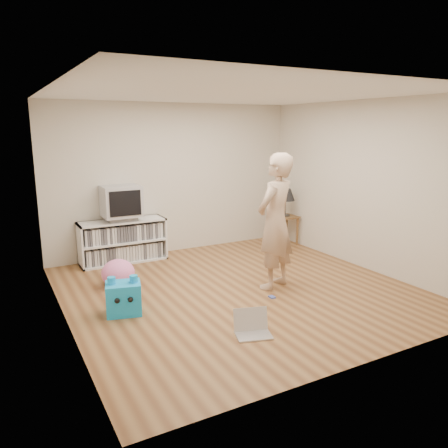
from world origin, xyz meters
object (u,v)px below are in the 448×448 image
person (275,222)px  plush_pink (118,273)px  dvd_deck (122,218)px  crt_tv (121,201)px  plush_blue (124,298)px  side_table (285,223)px  media_unit (123,241)px  laptop (252,327)px  table_lamp (286,195)px

person → plush_pink: bearing=-53.8°
dvd_deck → plush_pink: size_ratio=0.98×
crt_tv → plush_blue: size_ratio=1.27×
side_table → plush_blue: size_ratio=1.17×
media_unit → dvd_deck: dvd_deck is taller
plush_pink → crt_tv: bearing=70.8°
dvd_deck → crt_tv: bearing=-90.0°
laptop → plush_blue: size_ratio=0.95×
table_lamp → plush_blue: (-3.60, -1.69, -0.74)m
side_table → laptop: size_ratio=1.23×
laptop → plush_pink: (-0.88, 2.11, 0.12)m
media_unit → side_table: 3.04m
table_lamp → plush_pink: size_ratio=1.12×
side_table → plush_pink: 3.50m
table_lamp → laptop: table_lamp is taller
dvd_deck → laptop: 3.34m
media_unit → plush_pink: (-0.39, -1.14, -0.16)m
person → plush_pink: (-1.91, 1.05, -0.74)m
side_table → plush_blue: 3.98m
media_unit → table_lamp: bearing=-7.3°
side_table → plush_blue: bearing=-154.8°
crt_tv → laptop: crt_tv is taller
table_lamp → person: 2.35m
dvd_deck → plush_pink: bearing=-109.2°
dvd_deck → plush_blue: bearing=-105.7°
crt_tv → plush_pink: crt_tv is taller
side_table → laptop: 3.83m
plush_blue → plush_pink: size_ratio=1.03×
crt_tv → person: person is taller
table_lamp → plush_blue: table_lamp is taller
crt_tv → person: size_ratio=0.32×
dvd_deck → person: person is taller
person → plush_blue: (-2.09, 0.11, -0.73)m
table_lamp → plush_blue: 4.04m
media_unit → side_table: size_ratio=2.55×
person → plush_blue: person is taller
side_table → table_lamp: size_ratio=1.07×
table_lamp → person: size_ratio=0.28×
dvd_deck → plush_blue: dvd_deck is taller
media_unit → dvd_deck: bearing=-90.0°
media_unit → side_table: media_unit is taller
table_lamp → laptop: 3.92m
dvd_deck → laptop: dvd_deck is taller
crt_tv → plush_blue: crt_tv is taller
media_unit → plush_blue: size_ratio=2.97×
media_unit → table_lamp: table_lamp is taller
media_unit → crt_tv: size_ratio=2.33×
plush_blue → crt_tv: bearing=88.7°
dvd_deck → crt_tv: crt_tv is taller
plush_pink → laptop: bearing=-67.3°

